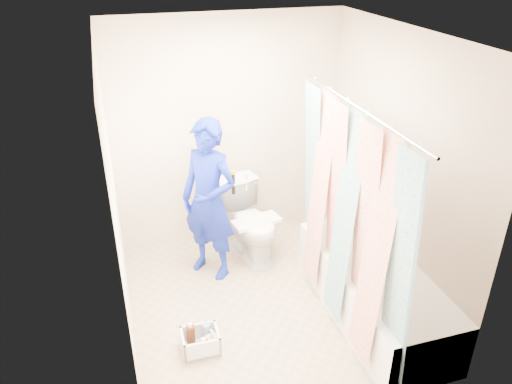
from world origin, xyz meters
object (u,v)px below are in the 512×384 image
object	(u,v)px
toilet	(250,221)
plumber	(209,201)
bathtub	(373,290)
cleaning_caddy	(202,342)

from	to	relation	value
toilet	plumber	distance (m)	0.63
bathtub	plumber	world-z (taller)	plumber
bathtub	plumber	size ratio (longest dim) A/B	1.09
toilet	cleaning_caddy	distance (m)	1.47
plumber	cleaning_caddy	size ratio (longest dim) A/B	5.23
plumber	cleaning_caddy	world-z (taller)	plumber
bathtub	plumber	bearing A→B (deg)	139.40
bathtub	cleaning_caddy	world-z (taller)	bathtub
bathtub	cleaning_caddy	distance (m)	1.54
bathtub	cleaning_caddy	size ratio (longest dim) A/B	5.72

